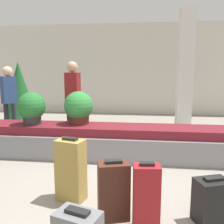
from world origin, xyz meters
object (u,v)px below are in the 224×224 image
pillar (185,69)px  potted_plant_0 (32,108)px  suitcase_1 (212,201)px  suitcase_3 (146,198)px  potted_plant_1 (79,108)px  decorated_tree (19,90)px  traveler_0 (9,95)px  suitcase_5 (71,170)px  traveler_2 (73,93)px  suitcase_0 (114,191)px

pillar → potted_plant_0: size_ratio=5.40×
pillar → suitcase_1: (-0.43, -4.77, -1.37)m
suitcase_3 → potted_plant_1: (-1.23, 2.17, 0.54)m
suitcase_3 → decorated_tree: decorated_tree is taller
pillar → traveler_0: 4.66m
potted_plant_0 → pillar: bearing=43.0°
suitcase_1 → decorated_tree: 6.16m
decorated_tree → potted_plant_1: bearing=-45.1°
traveler_0 → pillar: bearing=145.2°
suitcase_3 → suitcase_5: (-0.89, 0.47, 0.04)m
suitcase_3 → suitcase_5: suitcase_5 is taller
traveler_0 → traveler_2: bearing=121.5°
suitcase_0 → suitcase_5: size_ratio=0.83×
potted_plant_1 → suitcase_1: bearing=-46.1°
suitcase_0 → suitcase_1: (1.00, 0.05, -0.07)m
suitcase_1 → potted_plant_1: potted_plant_1 is taller
suitcase_1 → suitcase_5: (-1.56, 0.27, 0.14)m
suitcase_3 → decorated_tree: 5.86m
suitcase_5 → decorated_tree: bearing=139.4°
potted_plant_1 → traveler_0: bearing=151.4°
suitcase_3 → pillar: bearing=72.0°
suitcase_1 → potted_plant_0: (-2.73, 1.81, 0.65)m
potted_plant_1 → suitcase_3: bearing=-60.5°
suitcase_1 → suitcase_5: size_ratio=0.63×
suitcase_1 → traveler_2: size_ratio=0.28×
suitcase_5 → decorated_tree: decorated_tree is taller
potted_plant_0 → potted_plant_1: bearing=10.5°
suitcase_3 → traveler_0: traveler_0 is taller
suitcase_5 → decorated_tree: 4.96m
suitcase_1 → pillar: bearing=65.1°
potted_plant_1 → potted_plant_0: bearing=-169.5°
traveler_2 → decorated_tree: size_ratio=0.97×
pillar → suitcase_3: 5.24m
traveler_2 → decorated_tree: (-1.99, 1.37, -0.07)m
potted_plant_1 → traveler_0: traveler_0 is taller
pillar → potted_plant_1: bearing=-129.7°
suitcase_1 → traveler_2: traveler_2 is taller
pillar → traveler_0: size_ratio=1.94×
suitcase_1 → traveler_0: bearing=122.1°
suitcase_1 → traveler_0: traveler_0 is taller
suitcase_0 → pillar: bearing=57.9°
suitcase_5 → traveler_2: (-0.74, 2.72, 0.68)m
potted_plant_1 → decorated_tree: 3.38m
suitcase_0 → decorated_tree: decorated_tree is taller
pillar → decorated_tree: size_ratio=1.76×
suitcase_5 → potted_plant_0: (-1.18, 1.54, 0.50)m
suitcase_5 → traveler_0: bearing=145.4°
potted_plant_0 → traveler_0: (-1.12, 1.22, 0.10)m
pillar → decorated_tree: bearing=-175.1°
traveler_2 → pillar: bearing=49.8°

